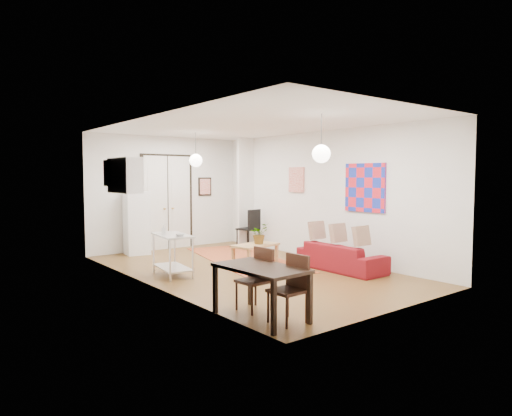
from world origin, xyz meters
TOP-DOWN VIEW (x-y plane):
  - floor at (0.00, 0.00)m, footprint 7.00×7.00m
  - ceiling at (0.00, 0.00)m, footprint 4.20×7.00m
  - wall_back at (0.00, 3.50)m, footprint 4.20×0.02m
  - wall_front at (0.00, -3.50)m, footprint 4.20×0.02m
  - wall_left at (-2.10, 0.00)m, footprint 0.02×7.00m
  - wall_right at (2.10, 0.00)m, footprint 0.02×7.00m
  - double_doors at (0.00, 3.46)m, footprint 1.44×0.06m
  - stub_partition at (1.85, 2.55)m, footprint 0.50×0.10m
  - wall_cabinet at (-1.92, 1.50)m, footprint 0.35×1.00m
  - painting_popart at (2.08, -1.25)m, footprint 0.05×1.00m
  - painting_abstract at (2.08, 0.80)m, footprint 0.05×0.50m
  - poster_back at (1.15, 3.47)m, footprint 0.40×0.03m
  - print_left at (-2.07, 2.00)m, footprint 0.03×0.44m
  - pendant_back at (0.00, 2.00)m, footprint 0.30×0.30m
  - pendant_front at (0.00, -2.00)m, footprint 0.30×0.30m
  - kilim_rug at (0.65, 1.00)m, footprint 2.35×4.23m
  - sofa at (1.46, -1.17)m, footprint 1.88×0.76m
  - coffee_table at (0.45, 0.33)m, footprint 1.08×0.72m
  - potted_plant at (0.55, 0.33)m, footprint 0.40×0.44m
  - kitchen_counter at (-1.44, 0.46)m, footprint 0.65×1.09m
  - bowl at (-1.44, 0.16)m, footprint 0.24×0.24m
  - soap_bottle at (-1.49, 0.71)m, footprint 0.10×0.10m
  - fridge at (-0.98, 3.15)m, footprint 0.61×0.61m
  - dining_table at (-1.75, -2.60)m, footprint 0.79×1.30m
  - dining_chair_near at (-1.59, -2.17)m, footprint 0.44×0.60m
  - dining_chair_far at (-1.59, -2.87)m, footprint 0.44×0.60m
  - black_side_chair at (1.70, 2.34)m, footprint 0.55×0.55m

SIDE VIEW (x-z plane):
  - floor at x=0.00m, z-range 0.00..0.00m
  - kilim_rug at x=0.65m, z-range 0.00..0.01m
  - sofa at x=1.46m, z-range 0.00..0.54m
  - coffee_table at x=0.45m, z-range 0.16..0.61m
  - kitchen_counter at x=-1.44m, z-range 0.09..0.88m
  - dining_chair_near at x=-1.59m, z-range 0.07..0.93m
  - dining_chair_far at x=-1.59m, z-range 0.07..0.93m
  - black_side_chair at x=1.70m, z-range 0.09..1.12m
  - dining_table at x=-1.75m, z-range 0.27..0.97m
  - potted_plant at x=0.55m, z-range 0.44..0.88m
  - fridge at x=-0.98m, z-range 0.00..1.52m
  - bowl at x=-1.44m, z-range 0.79..0.83m
  - soap_bottle at x=-1.49m, z-range 0.79..0.95m
  - double_doors at x=0.00m, z-range -0.05..2.45m
  - wall_back at x=0.00m, z-range 0.00..2.90m
  - wall_front at x=0.00m, z-range 0.00..2.90m
  - wall_left at x=-2.10m, z-range 0.00..2.90m
  - wall_right at x=2.10m, z-range 0.00..2.90m
  - stub_partition at x=1.85m, z-range 0.00..2.90m
  - poster_back at x=1.15m, z-range 1.35..1.85m
  - painting_popart at x=2.08m, z-range 1.15..2.15m
  - painting_abstract at x=2.08m, z-range 1.50..2.10m
  - wall_cabinet at x=-1.92m, z-range 1.55..2.25m
  - print_left at x=-2.07m, z-range 1.68..2.22m
  - pendant_back at x=0.00m, z-range 1.85..2.65m
  - pendant_front at x=0.00m, z-range 1.85..2.65m
  - ceiling at x=0.00m, z-range 2.89..2.91m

